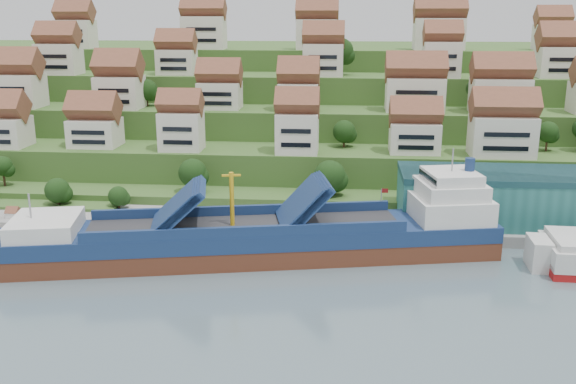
# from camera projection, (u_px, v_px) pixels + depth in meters

# --- Properties ---
(ground) EXTENTS (300.00, 300.00, 0.00)m
(ground) POSITION_uv_depth(u_px,v_px,m) (278.00, 257.00, 111.89)
(ground) COLOR slate
(ground) RESTS_ON ground
(quay) EXTENTS (180.00, 14.00, 2.20)m
(quay) POSITION_uv_depth(u_px,v_px,m) (389.00, 227.00, 124.28)
(quay) COLOR gray
(quay) RESTS_ON ground
(hillside) EXTENTS (260.00, 128.00, 31.00)m
(hillside) POSITION_uv_depth(u_px,v_px,m) (311.00, 111.00, 208.43)
(hillside) COLOR #2D4C1E
(hillside) RESTS_ON ground
(hillside_village) EXTENTS (159.08, 63.54, 29.39)m
(hillside_village) POSITION_uv_depth(u_px,v_px,m) (313.00, 82.00, 163.54)
(hillside_village) COLOR silver
(hillside_village) RESTS_ON ground
(hillside_trees) EXTENTS (140.67, 62.01, 32.13)m
(hillside_trees) POSITION_uv_depth(u_px,v_px,m) (275.00, 122.00, 150.46)
(hillside_trees) COLOR #1A3913
(hillside_trees) RESTS_ON ground
(warehouse) EXTENTS (60.00, 15.00, 10.00)m
(warehouse) POSITION_uv_depth(u_px,v_px,m) (559.00, 198.00, 121.84)
(warehouse) COLOR #276B67
(warehouse) RESTS_ON quay
(flagpole) EXTENTS (1.28, 0.16, 8.00)m
(flagpole) POSITION_uv_depth(u_px,v_px,m) (382.00, 206.00, 118.10)
(flagpole) COLOR gray
(flagpole) RESTS_ON quay
(cargo_ship) EXTENTS (83.95, 29.37, 18.49)m
(cargo_ship) POSITION_uv_depth(u_px,v_px,m) (271.00, 238.00, 111.14)
(cargo_ship) COLOR #572B1A
(cargo_ship) RESTS_ON ground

